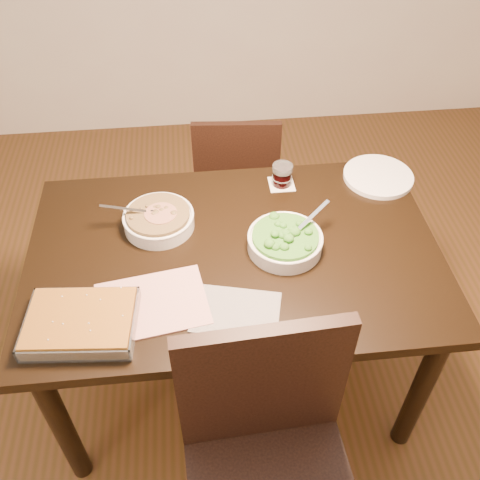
# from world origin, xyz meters

# --- Properties ---
(ground) EXTENTS (4.00, 4.00, 0.00)m
(ground) POSITION_xyz_m (0.00, 0.00, 0.00)
(ground) COLOR #442F13
(ground) RESTS_ON ground
(table) EXTENTS (1.40, 0.90, 0.75)m
(table) POSITION_xyz_m (0.00, 0.00, 0.65)
(table) COLOR black
(table) RESTS_ON ground
(magazine_a) EXTENTS (0.37, 0.30, 0.01)m
(magazine_a) POSITION_xyz_m (-0.27, -0.21, 0.75)
(magazine_a) COLOR #9F2D33
(magazine_a) RESTS_ON table
(magazine_b) EXTENTS (0.30, 0.25, 0.00)m
(magazine_b) POSITION_xyz_m (-0.02, -0.27, 0.75)
(magazine_b) COLOR #2A2B32
(magazine_b) RESTS_ON table
(coaster) EXTENTS (0.10, 0.10, 0.00)m
(coaster) POSITION_xyz_m (0.22, 0.34, 0.75)
(coaster) COLOR white
(coaster) RESTS_ON table
(stew_bowl) EXTENTS (0.28, 0.25, 0.09)m
(stew_bowl) POSITION_xyz_m (-0.25, 0.15, 0.78)
(stew_bowl) COLOR white
(stew_bowl) RESTS_ON table
(broccoli_bowl) EXTENTS (0.26, 0.26, 0.10)m
(broccoli_bowl) POSITION_xyz_m (0.17, -0.01, 0.78)
(broccoli_bowl) COLOR white
(broccoli_bowl) RESTS_ON table
(baking_dish) EXTENTS (0.34, 0.26, 0.06)m
(baking_dish) POSITION_xyz_m (-0.48, -0.28, 0.78)
(baking_dish) COLOR silver
(baking_dish) RESTS_ON table
(wine_tumbler) EXTENTS (0.08, 0.08, 0.09)m
(wine_tumbler) POSITION_xyz_m (0.22, 0.34, 0.80)
(wine_tumbler) COLOR black
(wine_tumbler) RESTS_ON coaster
(dinner_plate) EXTENTS (0.27, 0.27, 0.02)m
(dinner_plate) POSITION_xyz_m (0.60, 0.33, 0.76)
(dinner_plate) COLOR white
(dinner_plate) RESTS_ON table
(chair_near) EXTENTS (0.49, 0.49, 1.00)m
(chair_near) POSITION_xyz_m (0.03, -0.64, 0.56)
(chair_near) COLOR black
(chair_near) RESTS_ON ground
(chair_far) EXTENTS (0.42, 0.42, 0.82)m
(chair_far) POSITION_xyz_m (0.08, 0.77, 0.46)
(chair_far) COLOR black
(chair_far) RESTS_ON ground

